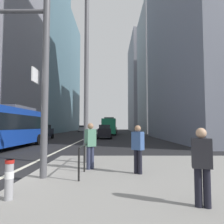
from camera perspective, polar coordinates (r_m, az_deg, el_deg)
ground_plane at (r=27.85m, az=-7.58°, el=-7.44°), size 160.00×160.00×0.00m
median_island at (r=6.96m, az=15.31°, el=-17.79°), size 9.00×10.00×0.15m
lane_centre_line at (r=37.76m, az=-5.50°, el=-6.49°), size 0.20×80.00×0.01m
office_tower_left_mid at (r=62.06m, az=-19.34°, el=18.32°), size 13.00×21.72×49.89m
office_tower_left_far at (r=84.91m, az=-13.38°, el=9.54°), size 11.18×21.66×42.49m
office_tower_right_mid at (r=55.62m, az=14.27°, el=10.52°), size 11.67×16.07×30.86m
office_tower_right_far at (r=79.58m, az=9.92°, el=7.10°), size 12.72×24.50×33.55m
city_bus_blue_oncoming at (r=17.84m, az=-26.77°, el=-3.21°), size 2.86×11.42×3.40m
city_bus_red_receding at (r=42.53m, az=-0.36°, el=-3.73°), size 2.92×11.59×3.40m
car_oncoming_mid at (r=64.68m, az=-7.88°, el=-4.48°), size 2.20×4.52×1.94m
car_receding_near at (r=56.79m, az=0.70°, el=-4.61°), size 2.17×4.13×1.94m
car_receding_far at (r=29.51m, az=-1.75°, el=-5.34°), size 2.11×4.17×1.94m
car_oncoming_far at (r=29.21m, az=-18.22°, el=-5.17°), size 2.13×4.32×1.94m
street_lamp_post at (r=10.07m, az=-6.68°, el=16.60°), size 5.50×0.32×8.00m
bollard_left at (r=5.35m, az=-25.94°, el=-15.73°), size 0.20×0.20×0.87m
pedestrian_railing at (r=8.25m, az=-6.65°, el=-10.14°), size 0.06×3.81×0.98m
pedestrian_waiting at (r=8.04m, az=-5.63°, el=-8.49°), size 0.45×0.42×1.73m
pedestrian_walking at (r=7.32m, az=7.35°, el=-9.38°), size 0.44×0.43×1.64m
pedestrian_far at (r=4.72m, az=23.61°, el=-12.68°), size 0.43×0.34×1.58m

